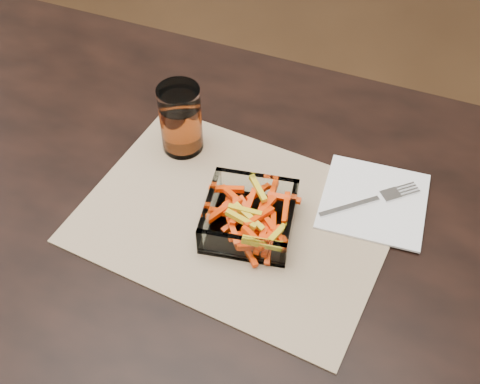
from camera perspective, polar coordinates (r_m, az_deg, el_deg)
name	(u,v)px	position (r m, az deg, el deg)	size (l,w,h in m)	color
dining_table	(141,247)	(1.00, -9.34, -5.13)	(1.60, 0.90, 0.75)	black
placemat	(236,217)	(0.91, -0.41, -2.43)	(0.45, 0.33, 0.00)	tan
glass_bowl	(249,218)	(0.88, 0.90, -2.45)	(0.15, 0.15, 0.05)	white
tumbler	(181,121)	(0.98, -5.63, 6.70)	(0.07, 0.07, 0.12)	white
napkin	(374,201)	(0.95, 12.57, -0.82)	(0.16, 0.16, 0.00)	white
fork	(373,200)	(0.94, 12.48, -0.72)	(0.14, 0.12, 0.00)	silver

